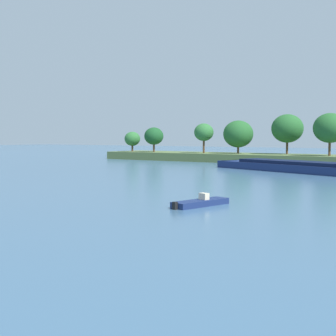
# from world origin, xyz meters

# --- Properties ---
(treeline_island) EXTENTS (80.25, 12.12, 9.86)m
(treeline_island) POSITION_xyz_m (18.27, 71.62, 3.17)
(treeline_island) COLOR #566B3D
(treeline_island) RESTS_ON ground
(small_motorboat) EXTENTS (2.49, 5.45, 0.96)m
(small_motorboat) POSITION_xyz_m (33.41, 12.42, 0.25)
(small_motorboat) COLOR navy
(small_motorboat) RESTS_ON ground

